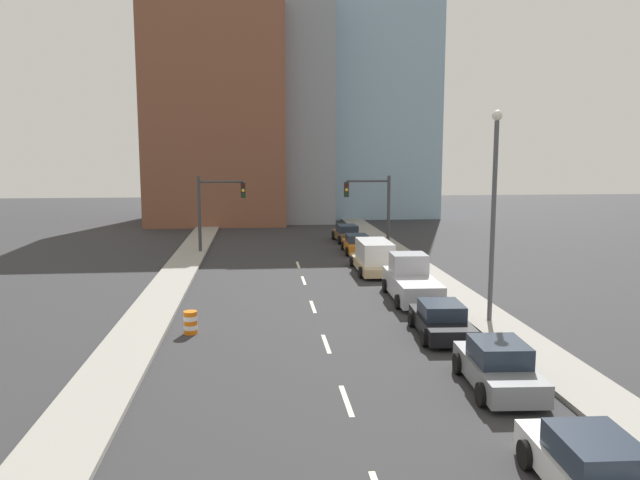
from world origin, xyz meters
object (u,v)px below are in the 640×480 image
(street_lamp, at_px, (494,204))
(pickup_truck_silver, at_px, (411,282))
(traffic_barrel, at_px, (190,323))
(sedan_white, at_px, (594,471))
(traffic_signal_left, at_px, (213,204))
(sedan_orange, at_px, (357,244))
(sedan_gray, at_px, (498,367))
(sedan_black, at_px, (441,320))
(box_truck_tan, at_px, (374,257))
(sedan_brown, at_px, (347,234))
(traffic_signal_right, at_px, (376,203))

(street_lamp, relative_size, pickup_truck_silver, 1.56)
(traffic_barrel, height_order, sedan_white, sedan_white)
(traffic_signal_left, relative_size, street_lamp, 0.62)
(traffic_signal_left, distance_m, sedan_orange, 11.02)
(traffic_barrel, relative_size, sedan_gray, 0.21)
(traffic_barrel, distance_m, sedan_white, 16.76)
(sedan_white, bearing_deg, sedan_gray, 88.69)
(street_lamp, bearing_deg, sedan_black, -149.95)
(pickup_truck_silver, height_order, box_truck_tan, pickup_truck_silver)
(pickup_truck_silver, distance_m, box_truck_tan, 7.25)
(sedan_orange, distance_m, sedan_brown, 5.84)
(street_lamp, relative_size, sedan_brown, 1.96)
(traffic_signal_right, distance_m, pickup_truck_silver, 15.92)
(traffic_barrel, relative_size, sedan_black, 0.21)
(pickup_truck_silver, relative_size, box_truck_tan, 0.94)
(traffic_signal_right, distance_m, sedan_white, 34.41)
(traffic_signal_right, relative_size, street_lamp, 0.62)
(sedan_white, relative_size, sedan_gray, 1.05)
(pickup_truck_silver, bearing_deg, traffic_signal_right, 87.87)
(traffic_signal_left, bearing_deg, pickup_truck_silver, -54.87)
(traffic_barrel, bearing_deg, sedan_gray, -34.33)
(traffic_barrel, relative_size, box_truck_tan, 0.15)
(traffic_barrel, relative_size, sedan_brown, 0.20)
(traffic_signal_right, distance_m, sedan_gray, 28.01)
(sedan_gray, height_order, sedan_brown, sedan_gray)
(sedan_black, height_order, sedan_orange, sedan_black)
(traffic_signal_left, relative_size, pickup_truck_silver, 0.96)
(traffic_barrel, bearing_deg, traffic_signal_left, 91.27)
(sedan_black, bearing_deg, box_truck_tan, 94.34)
(sedan_white, bearing_deg, traffic_signal_left, 109.11)
(traffic_signal_left, xyz_separation_m, sedan_white, (10.42, -34.24, -2.97))
(street_lamp, height_order, sedan_brown, street_lamp)
(sedan_gray, bearing_deg, box_truck_tan, 94.42)
(sedan_brown, bearing_deg, sedan_orange, -94.24)
(sedan_black, relative_size, pickup_truck_silver, 0.77)
(traffic_barrel, xyz_separation_m, pickup_truck_silver, (10.55, 5.12, 0.43))
(box_truck_tan, bearing_deg, sedan_black, -88.55)
(sedan_black, distance_m, box_truck_tan, 13.65)
(traffic_signal_right, bearing_deg, street_lamp, -86.67)
(traffic_signal_right, relative_size, sedan_white, 1.21)
(pickup_truck_silver, bearing_deg, box_truck_tan, 96.32)
(sedan_gray, xyz_separation_m, sedan_orange, (-0.25, 26.98, -0.08))
(traffic_signal_left, height_order, box_truck_tan, traffic_signal_left)
(sedan_black, bearing_deg, sedan_white, -87.83)
(street_lamp, relative_size, sedan_gray, 2.06)
(pickup_truck_silver, bearing_deg, street_lamp, -63.20)
(traffic_signal_right, height_order, pickup_truck_silver, traffic_signal_right)
(traffic_signal_right, distance_m, traffic_barrel, 24.00)
(sedan_gray, bearing_deg, street_lamp, 74.54)
(pickup_truck_silver, xyz_separation_m, sedan_orange, (-0.44, 14.80, -0.27))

